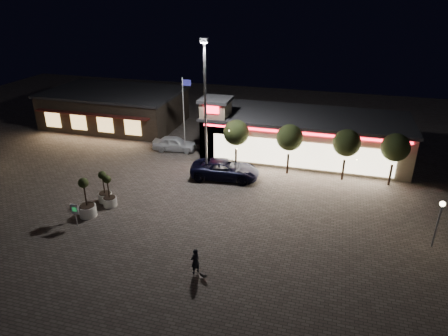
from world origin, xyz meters
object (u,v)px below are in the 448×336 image
(pickup_truck, at_px, (225,169))
(white_sedan, at_px, (174,144))
(valet_sign, at_px, (75,211))
(planter_left, at_px, (105,192))
(planter_mid, at_px, (87,204))
(pedestrian, at_px, (195,261))

(pickup_truck, xyz_separation_m, white_sedan, (-7.04, 5.06, -0.08))
(white_sedan, height_order, valet_sign, valet_sign)
(planter_left, distance_m, planter_mid, 2.39)
(pickup_truck, distance_m, planter_left, 10.74)
(planter_mid, distance_m, valet_sign, 1.55)
(planter_left, xyz_separation_m, valet_sign, (-0.00, -3.91, 0.45))
(pedestrian, xyz_separation_m, planter_left, (-10.09, 6.46, -0.01))
(pedestrian, height_order, planter_left, planter_left)
(planter_left, bearing_deg, white_sedan, 84.16)
(planter_mid, bearing_deg, valet_sign, -87.62)
(pedestrian, bearing_deg, planter_left, -89.13)
(planter_mid, xyz_separation_m, valet_sign, (0.06, -1.52, 0.30))
(white_sedan, distance_m, valet_sign, 15.89)
(valet_sign, bearing_deg, planter_mid, 92.38)
(white_sedan, relative_size, pedestrian, 2.71)
(pedestrian, distance_m, planter_mid, 10.95)
(planter_left, relative_size, planter_mid, 0.85)
(planter_left, bearing_deg, valet_sign, -90.06)
(white_sedan, height_order, planter_left, planter_left)
(pedestrian, height_order, planter_mid, planter_mid)
(planter_left, xyz_separation_m, planter_mid, (-0.07, -2.39, 0.15))
(planter_left, bearing_deg, planter_mid, -91.62)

